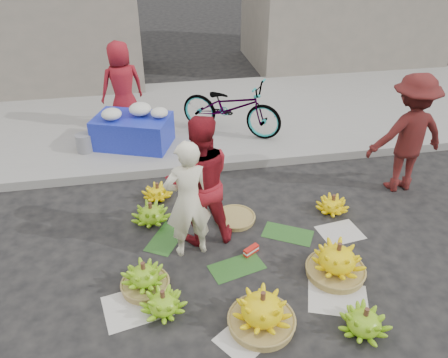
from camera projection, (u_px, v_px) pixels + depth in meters
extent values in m
plane|color=black|center=(241.00, 255.00, 5.46)|extent=(80.00, 80.00, 0.00)
cube|color=gray|center=(213.00, 165.00, 7.27)|extent=(40.00, 0.25, 0.15)
cube|color=gray|center=(197.00, 116.00, 9.03)|extent=(40.00, 4.00, 0.12)
cylinder|color=olive|center=(145.00, 285.00, 4.96)|extent=(0.53, 0.53, 0.09)
cylinder|color=#4C2B1E|center=(143.00, 267.00, 4.81)|extent=(0.05, 0.05, 0.12)
cylinder|color=#4C2B1E|center=(163.00, 295.00, 4.58)|extent=(0.05, 0.05, 0.12)
cylinder|color=olive|center=(261.00, 322.00, 4.52)|extent=(0.69, 0.69, 0.09)
cylinder|color=#4C2B1E|center=(263.00, 297.00, 4.33)|extent=(0.05, 0.05, 0.12)
cylinder|color=#4C2B1E|center=(366.00, 313.00, 4.35)|extent=(0.05, 0.05, 0.12)
cylinder|color=olive|center=(335.00, 271.00, 5.16)|extent=(0.68, 0.68, 0.09)
cylinder|color=#4C2B1E|center=(339.00, 248.00, 4.97)|extent=(0.05, 0.05, 0.12)
cylinder|color=#4C2B1E|center=(334.00, 199.00, 6.15)|extent=(0.05, 0.05, 0.12)
cylinder|color=#4C2B1E|center=(150.00, 206.00, 5.93)|extent=(0.05, 0.05, 0.12)
cylinder|color=#4C2B1E|center=(157.00, 187.00, 6.44)|extent=(0.05, 0.05, 0.12)
cylinder|color=olive|center=(235.00, 218.00, 6.07)|extent=(0.70, 0.70, 0.06)
cube|color=red|center=(251.00, 250.00, 5.47)|extent=(0.22, 0.17, 0.09)
imported|color=white|center=(188.00, 200.00, 5.13)|extent=(0.62, 0.45, 1.55)
imported|color=maroon|center=(200.00, 182.00, 5.32)|extent=(0.86, 0.68, 1.72)
imported|color=maroon|center=(408.00, 134.00, 6.35)|extent=(1.19, 0.72, 1.81)
cube|color=#1B26AF|center=(133.00, 131.00, 7.65)|extent=(1.48, 1.20, 0.53)
ellipsoid|color=silver|center=(112.00, 115.00, 7.37)|extent=(0.34, 0.34, 0.19)
ellipsoid|color=silver|center=(140.00, 109.00, 7.52)|extent=(0.38, 0.38, 0.21)
ellipsoid|color=silver|center=(159.00, 113.00, 7.45)|extent=(0.30, 0.30, 0.16)
cylinder|color=slate|center=(84.00, 143.00, 7.50)|extent=(0.28, 0.28, 0.32)
imported|color=maroon|center=(122.00, 86.00, 8.04)|extent=(0.92, 0.75, 1.62)
imported|color=gray|center=(231.00, 107.00, 7.96)|extent=(1.61, 1.99, 1.01)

